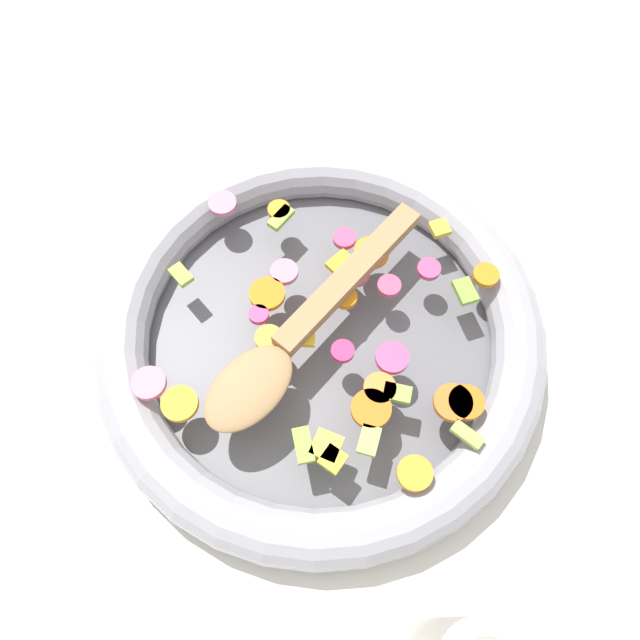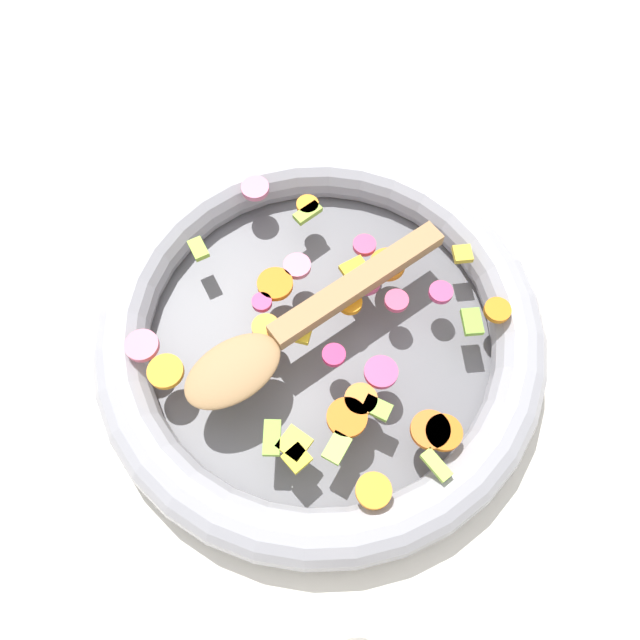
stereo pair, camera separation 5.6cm
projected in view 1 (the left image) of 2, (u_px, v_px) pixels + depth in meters
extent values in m
plane|color=silver|center=(320.00, 342.00, 0.61)|extent=(4.00, 4.00, 0.00)
cylinder|color=slate|center=(320.00, 340.00, 0.60)|extent=(0.37, 0.37, 0.01)
torus|color=#9E9EA5|center=(320.00, 332.00, 0.59)|extent=(0.42, 0.42, 0.05)
cylinder|color=orange|center=(415.00, 473.00, 0.50)|extent=(0.04, 0.04, 0.01)
cylinder|color=orange|center=(269.00, 338.00, 0.55)|extent=(0.03, 0.03, 0.01)
cylinder|color=orange|center=(370.00, 252.00, 0.59)|extent=(0.05, 0.05, 0.01)
cylinder|color=orange|center=(454.00, 401.00, 0.53)|extent=(0.04, 0.04, 0.01)
cylinder|color=orange|center=(345.00, 297.00, 0.57)|extent=(0.03, 0.03, 0.01)
cylinder|color=orange|center=(371.00, 409.00, 0.52)|extent=(0.04, 0.04, 0.01)
cylinder|color=orange|center=(486.00, 275.00, 0.58)|extent=(0.03, 0.03, 0.01)
cylinder|color=orange|center=(466.00, 402.00, 0.53)|extent=(0.04, 0.04, 0.01)
cylinder|color=orange|center=(267.00, 294.00, 0.57)|extent=(0.04, 0.04, 0.01)
cylinder|color=orange|center=(279.00, 210.00, 0.61)|extent=(0.03, 0.03, 0.01)
cylinder|color=orange|center=(380.00, 388.00, 0.53)|extent=(0.04, 0.04, 0.01)
cylinder|color=orange|center=(180.00, 404.00, 0.53)|extent=(0.04, 0.04, 0.01)
cube|color=#84BB3D|center=(465.00, 291.00, 0.57)|extent=(0.03, 0.03, 0.01)
cube|color=#A3D244|center=(181.00, 275.00, 0.58)|extent=(0.03, 0.02, 0.01)
cube|color=#8ABD40|center=(303.00, 445.00, 0.51)|extent=(0.03, 0.03, 0.01)
cube|color=#8EC347|center=(397.00, 393.00, 0.53)|extent=(0.03, 0.02, 0.01)
cube|color=#A5D859|center=(369.00, 440.00, 0.51)|extent=(0.02, 0.03, 0.01)
cube|color=#9CC944|center=(281.00, 218.00, 0.61)|extent=(0.01, 0.03, 0.01)
cube|color=#ADDB50|center=(467.00, 435.00, 0.51)|extent=(0.03, 0.01, 0.01)
cylinder|color=#DB2C64|center=(343.00, 351.00, 0.55)|extent=(0.03, 0.03, 0.01)
cylinder|color=pink|center=(149.00, 383.00, 0.53)|extent=(0.04, 0.04, 0.01)
cylinder|color=#D45380|center=(352.00, 271.00, 0.58)|extent=(0.04, 0.04, 0.01)
cylinder|color=pink|center=(284.00, 272.00, 0.58)|extent=(0.04, 0.04, 0.01)
cylinder|color=#D04579|center=(429.00, 269.00, 0.58)|extent=(0.03, 0.03, 0.01)
cylinder|color=#DA486E|center=(389.00, 286.00, 0.57)|extent=(0.02, 0.02, 0.01)
cylinder|color=#DB4574|center=(344.00, 238.00, 0.60)|extent=(0.03, 0.03, 0.01)
cylinder|color=#C93972|center=(259.00, 315.00, 0.56)|extent=(0.03, 0.03, 0.01)
cylinder|color=#D8487D|center=(392.00, 358.00, 0.54)|extent=(0.04, 0.04, 0.01)
cylinder|color=pink|center=(223.00, 204.00, 0.61)|extent=(0.04, 0.04, 0.01)
cube|color=yellow|center=(333.00, 459.00, 0.50)|extent=(0.02, 0.02, 0.01)
cube|color=yellow|center=(327.00, 446.00, 0.51)|extent=(0.03, 0.03, 0.01)
cube|color=yellow|center=(343.00, 265.00, 0.58)|extent=(0.03, 0.03, 0.01)
cube|color=yellow|center=(306.00, 338.00, 0.55)|extent=(0.02, 0.02, 0.01)
cube|color=gold|center=(440.00, 228.00, 0.60)|extent=(0.02, 0.02, 0.01)
cube|color=yellow|center=(232.00, 412.00, 0.52)|extent=(0.02, 0.02, 0.01)
cube|color=#A87F51|center=(353.00, 279.00, 0.57)|extent=(0.04, 0.19, 0.01)
ellipsoid|color=#A87F51|center=(249.00, 388.00, 0.52)|extent=(0.06, 0.09, 0.01)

